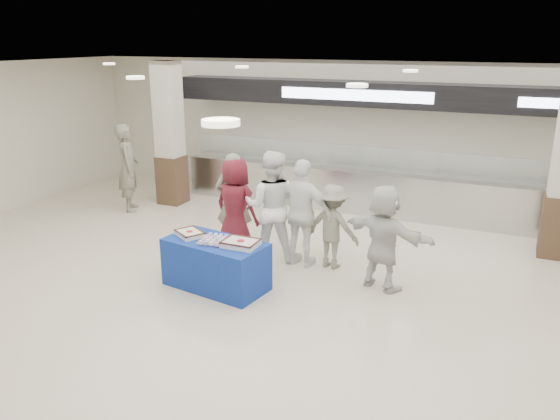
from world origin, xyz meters
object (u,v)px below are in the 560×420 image
at_px(soldier_bg, 128,168).
at_px(chef_tall, 271,206).
at_px(soldier_b, 333,227).
at_px(soldier_a, 234,203).
at_px(chef_short, 303,213).
at_px(civilian_maroon, 236,206).
at_px(display_table, 216,264).
at_px(sheet_cake_right, 241,243).
at_px(sheet_cake_left, 190,233).
at_px(cupcake_tray, 214,240).
at_px(civilian_white, 384,237).

bearing_deg(soldier_bg, chef_tall, -143.13).
distance_m(chef_tall, soldier_b, 1.10).
height_order(soldier_a, chef_short, chef_short).
distance_m(soldier_a, soldier_bg, 3.48).
height_order(chef_tall, soldier_b, chef_tall).
relative_size(soldier_a, chef_short, 0.99).
height_order(civilian_maroon, chef_tall, chef_tall).
height_order(display_table, soldier_b, soldier_b).
bearing_deg(display_table, sheet_cake_right, 6.39).
distance_m(sheet_cake_left, cupcake_tray, 0.49).
height_order(chef_tall, chef_short, chef_tall).
bearing_deg(sheet_cake_right, cupcake_tray, -177.32).
height_order(sheet_cake_right, cupcake_tray, sheet_cake_right).
bearing_deg(civilian_white, chef_short, 6.57).
bearing_deg(sheet_cake_left, display_table, -5.71).
bearing_deg(soldier_bg, civilian_white, -140.70).
bearing_deg(soldier_b, sheet_cake_left, 45.76).
distance_m(sheet_cake_left, sheet_cake_right, 0.93).
distance_m(cupcake_tray, soldier_a, 1.58).
bearing_deg(sheet_cake_left, soldier_b, 37.61).
distance_m(sheet_cake_left, soldier_a, 1.42).
bearing_deg(soldier_bg, sheet_cake_right, -158.08).
xyz_separation_m(chef_tall, civilian_white, (2.02, -0.37, -0.13)).
xyz_separation_m(soldier_a, chef_short, (1.35, -0.12, 0.01)).
bearing_deg(sheet_cake_left, chef_short, 43.79).
bearing_deg(chef_tall, soldier_b, 169.45).
relative_size(sheet_cake_left, cupcake_tray, 1.13).
bearing_deg(soldier_a, civilian_white, 156.02).
relative_size(display_table, chef_short, 0.86).
xyz_separation_m(civilian_maroon, chef_tall, (0.69, -0.01, 0.09)).
bearing_deg(cupcake_tray, soldier_b, 47.91).
distance_m(soldier_b, civilian_white, 1.07).
distance_m(cupcake_tray, civilian_maroon, 1.48).
distance_m(display_table, sheet_cake_left, 0.64).
bearing_deg(soldier_a, sheet_cake_left, 75.21).
bearing_deg(civilian_maroon, soldier_a, -36.43).
xyz_separation_m(civilian_maroon, soldier_b, (1.76, 0.09, -0.16)).
bearing_deg(display_table, soldier_b, 56.09).
bearing_deg(chef_tall, sheet_cake_left, 44.09).
bearing_deg(soldier_bg, soldier_b, -138.59).
relative_size(civilian_maroon, soldier_b, 1.22).
relative_size(cupcake_tray, soldier_bg, 0.25).
bearing_deg(sheet_cake_left, sheet_cake_right, -4.22).
height_order(chef_tall, civilian_white, chef_tall).
distance_m(chef_short, civilian_white, 1.48).
distance_m(display_table, soldier_b, 2.03).
xyz_separation_m(sheet_cake_left, chef_short, (1.36, 1.30, 0.11)).
relative_size(display_table, cupcake_tray, 3.24).
bearing_deg(display_table, soldier_a, 116.92).
xyz_separation_m(chef_tall, soldier_b, (1.07, 0.09, -0.24)).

